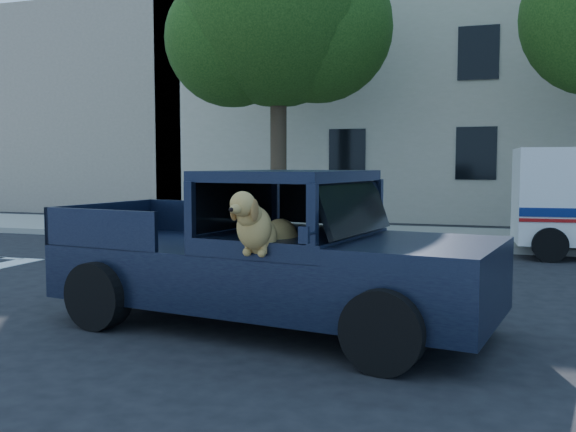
# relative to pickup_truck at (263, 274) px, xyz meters

# --- Properties ---
(ground) EXTENTS (120.00, 120.00, 0.00)m
(ground) POSITION_rel_pickup_truck_xyz_m (0.86, 0.01, -0.61)
(ground) COLOR black
(ground) RESTS_ON ground
(far_sidewalk) EXTENTS (60.00, 4.00, 0.15)m
(far_sidewalk) POSITION_rel_pickup_truck_xyz_m (0.86, 9.21, -0.54)
(far_sidewalk) COLOR gray
(far_sidewalk) RESTS_ON ground
(lane_stripes) EXTENTS (21.60, 0.14, 0.01)m
(lane_stripes) POSITION_rel_pickup_truck_xyz_m (2.86, 3.41, -0.60)
(lane_stripes) COLOR silver
(lane_stripes) RESTS_ON ground
(street_tree_left) EXTENTS (6.00, 5.20, 8.60)m
(street_tree_left) POSITION_rel_pickup_truck_xyz_m (-3.11, 9.63, 5.10)
(street_tree_left) COLOR #332619
(street_tree_left) RESTS_ON ground
(building_main) EXTENTS (26.00, 6.00, 9.00)m
(building_main) POSITION_rel_pickup_truck_xyz_m (3.86, 16.51, 3.89)
(building_main) COLOR beige
(building_main) RESTS_ON ground
(building_left) EXTENTS (12.00, 6.00, 8.00)m
(building_left) POSITION_rel_pickup_truck_xyz_m (-14.14, 16.51, 3.39)
(building_left) COLOR tan
(building_left) RESTS_ON ground
(pickup_truck) EXTENTS (5.28, 2.95, 1.80)m
(pickup_truck) POSITION_rel_pickup_truck_xyz_m (0.00, 0.00, 0.00)
(pickup_truck) COLOR black
(pickup_truck) RESTS_ON ground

